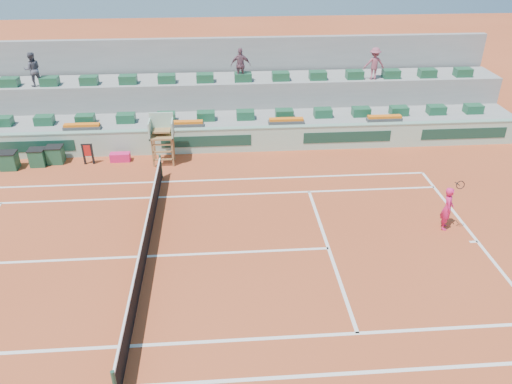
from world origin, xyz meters
TOP-DOWN VIEW (x-y plane):
  - ground at (0.00, 0.00)m, footprint 90.00×90.00m
  - seating_tier_lower at (0.00, 10.70)m, footprint 36.00×4.00m
  - seating_tier_upper at (0.00, 12.30)m, footprint 36.00×2.40m
  - stadium_back_wall at (0.00, 13.90)m, footprint 36.00×0.40m
  - player_bag at (-2.12, 7.78)m, footprint 0.93×0.41m
  - spectator_left at (-6.70, 11.66)m, footprint 1.01×0.90m
  - spectator_mid at (3.88, 11.59)m, footprint 1.04×0.44m
  - spectator_right at (10.96, 11.54)m, footprint 1.10×0.65m
  - court_lines at (0.00, 0.00)m, footprint 23.89×11.09m
  - tennis_net at (0.00, 0.00)m, footprint 0.10×11.97m
  - advertising_hoarding at (0.02, 8.50)m, footprint 36.00×0.34m
  - umpire_chair at (0.00, 7.50)m, footprint 1.10×0.90m
  - seat_row_lower at (0.00, 9.80)m, footprint 32.90×0.60m
  - seat_row_upper at (0.00, 11.70)m, footprint 32.90×0.60m
  - flower_planters at (-1.50, 9.00)m, footprint 26.80×0.36m
  - drink_cooler_a at (-5.13, 7.83)m, footprint 0.77×0.66m
  - drink_cooler_b at (-5.87, 7.59)m, footprint 0.73×0.63m
  - drink_cooler_c at (-7.10, 7.33)m, footprint 0.79×0.68m
  - towel_rack at (-3.54, 7.57)m, footprint 0.51×0.09m
  - tennis_player at (11.02, 1.00)m, footprint 0.59×0.92m

SIDE VIEW (x-z plane):
  - ground at x=0.00m, z-range 0.00..0.00m
  - court_lines at x=0.00m, z-range 0.00..0.01m
  - player_bag at x=-2.12m, z-range 0.00..0.41m
  - drink_cooler_a at x=-5.13m, z-range 0.00..0.84m
  - drink_cooler_b at x=-5.87m, z-range 0.00..0.84m
  - drink_cooler_c at x=-7.10m, z-range 0.00..0.84m
  - tennis_net at x=0.00m, z-range -0.02..1.08m
  - seating_tier_lower at x=0.00m, z-range 0.00..1.20m
  - towel_rack at x=-3.54m, z-range 0.09..1.12m
  - advertising_hoarding at x=0.02m, z-range 0.00..1.26m
  - tennis_player at x=11.02m, z-range -0.27..2.00m
  - seating_tier_upper at x=0.00m, z-range 0.00..2.60m
  - flower_planters at x=-1.50m, z-range 1.19..1.47m
  - seat_row_lower at x=0.00m, z-range 1.20..1.64m
  - umpire_chair at x=0.00m, z-range 0.34..2.74m
  - stadium_back_wall at x=0.00m, z-range 0.00..4.40m
  - seat_row_upper at x=0.00m, z-range 2.60..3.04m
  - spectator_right at x=10.96m, z-range 2.60..4.28m
  - spectator_left at x=-6.70m, z-range 2.60..4.32m
  - spectator_mid at x=3.88m, z-range 2.60..4.36m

